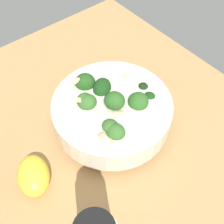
# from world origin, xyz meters

# --- Properties ---
(ground_plane) EXTENTS (0.64, 0.64, 0.05)m
(ground_plane) POSITION_xyz_m (0.00, 0.00, -0.02)
(ground_plane) COLOR tan
(bowl_of_broccoli) EXTENTS (0.22, 0.22, 0.11)m
(bowl_of_broccoli) POSITION_xyz_m (-0.03, -0.04, 0.04)
(bowl_of_broccoli) COLOR silver
(bowl_of_broccoli) RESTS_ON ground_plane
(lemon_wedge) EXTENTS (0.09, 0.08, 0.04)m
(lemon_wedge) POSITION_xyz_m (-0.04, 0.14, 0.02)
(lemon_wedge) COLOR yellow
(lemon_wedge) RESTS_ON ground_plane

